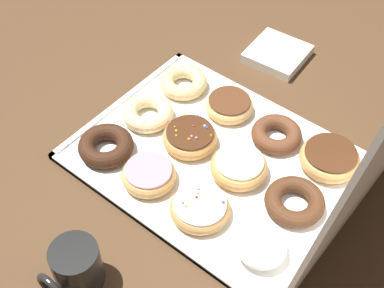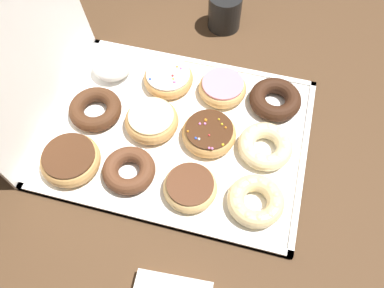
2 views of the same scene
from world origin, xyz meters
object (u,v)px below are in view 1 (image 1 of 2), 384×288
object	(u,v)px
pink_frosted_donut_5	(149,175)
chocolate_frosted_donut_9	(330,158)
powdered_filled_donut_11	(261,246)
chocolate_frosted_donut_3	(229,105)
glazed_ring_donut_7	(238,167)
sprinkle_donut_4	(191,136)
cruller_donut_1	(147,112)
cruller_donut_0	(183,82)
chocolate_cake_ring_donut_6	(276,134)
coffee_mug	(75,267)
donut_box	(215,160)
chocolate_cake_ring_donut_10	(293,203)
sprinkle_donut_8	(200,208)
napkin_stack	(277,54)
chocolate_cake_ring_donut_2	(106,146)

from	to	relation	value
pink_frosted_donut_5	chocolate_frosted_donut_9	xyz separation A→B (m)	(-0.26, 0.26, 0.00)
chocolate_frosted_donut_9	powdered_filled_donut_11	distance (m)	0.26
chocolate_frosted_donut_3	chocolate_frosted_donut_9	xyz separation A→B (m)	(-0.00, 0.25, 0.00)
pink_frosted_donut_5	glazed_ring_donut_7	bearing A→B (deg)	134.46
chocolate_frosted_donut_3	sprinkle_donut_4	bearing A→B (deg)	-2.96
cruller_donut_1	chocolate_frosted_donut_9	world-z (taller)	chocolate_frosted_donut_9
pink_frosted_donut_5	cruller_donut_0	bearing A→B (deg)	-154.49
chocolate_cake_ring_donut_6	glazed_ring_donut_7	distance (m)	0.13
pink_frosted_donut_5	glazed_ring_donut_7	world-z (taller)	glazed_ring_donut_7
cruller_donut_0	cruller_donut_1	world-z (taller)	same
cruller_donut_0	coffee_mug	xyz separation A→B (m)	(0.49, 0.17, 0.02)
cruller_donut_0	sprinkle_donut_4	distance (m)	0.17
chocolate_frosted_donut_3	chocolate_cake_ring_donut_6	bearing A→B (deg)	87.52
donut_box	powdered_filled_donut_11	distance (m)	0.23
cruller_donut_0	chocolate_cake_ring_donut_10	distance (m)	0.40
pink_frosted_donut_5	sprinkle_donut_8	size ratio (longest dim) A/B	0.95
powdered_filled_donut_11	napkin_stack	xyz separation A→B (m)	(-0.49, -0.28, -0.02)
cruller_donut_0	chocolate_cake_ring_donut_6	world-z (taller)	cruller_donut_0
chocolate_frosted_donut_3	pink_frosted_donut_5	world-z (taller)	pink_frosted_donut_5
chocolate_cake_ring_donut_6	glazed_ring_donut_7	bearing A→B (deg)	-3.78
chocolate_cake_ring_donut_2	chocolate_cake_ring_donut_10	bearing A→B (deg)	107.93
sprinkle_donut_4	chocolate_cake_ring_donut_6	world-z (taller)	sprinkle_donut_4
chocolate_frosted_donut_9	coffee_mug	world-z (taller)	coffee_mug
cruller_donut_1	sprinkle_donut_4	distance (m)	0.12
chocolate_cake_ring_donut_6	coffee_mug	xyz separation A→B (m)	(0.49, -0.09, 0.02)
donut_box	cruller_donut_1	xyz separation A→B (m)	(0.00, -0.19, 0.02)
glazed_ring_donut_7	powdered_filled_donut_11	xyz separation A→B (m)	(0.12, 0.14, 0.00)
coffee_mug	chocolate_frosted_donut_3	bearing A→B (deg)	-175.45
donut_box	coffee_mug	size ratio (longest dim) A/B	5.28
donut_box	cruller_donut_0	xyz separation A→B (m)	(-0.13, -0.19, 0.02)
chocolate_cake_ring_donut_2	sprinkle_donut_8	bearing A→B (deg)	90.29
pink_frosted_donut_5	chocolate_frosted_donut_9	distance (m)	0.37
glazed_ring_donut_7	napkin_stack	distance (m)	0.39
powdered_filled_donut_11	cruller_donut_0	bearing A→B (deg)	-122.98
powdered_filled_donut_11	sprinkle_donut_8	bearing A→B (deg)	-89.64
cruller_donut_0	chocolate_frosted_donut_3	size ratio (longest dim) A/B	1.03
cruller_donut_1	chocolate_frosted_donut_9	size ratio (longest dim) A/B	0.93
chocolate_frosted_donut_9	powdered_filled_donut_11	xyz separation A→B (m)	(0.26, 0.01, 0.00)
cruller_donut_1	chocolate_cake_ring_donut_10	distance (m)	0.38
pink_frosted_donut_5	chocolate_frosted_donut_9	size ratio (longest dim) A/B	0.89
sprinkle_donut_8	coffee_mug	xyz separation A→B (m)	(0.24, -0.08, 0.02)
cruller_donut_1	chocolate_cake_ring_donut_2	size ratio (longest dim) A/B	0.99
cruller_donut_1	chocolate_cake_ring_donut_10	size ratio (longest dim) A/B	0.98
chocolate_frosted_donut_3	powdered_filled_donut_11	xyz separation A→B (m)	(0.25, 0.26, 0.01)
glazed_ring_donut_7	cruller_donut_1	bearing A→B (deg)	-90.37
sprinkle_donut_4	chocolate_cake_ring_donut_10	size ratio (longest dim) A/B	1.00
chocolate_frosted_donut_3	napkin_stack	bearing A→B (deg)	-174.27
chocolate_cake_ring_donut_2	chocolate_cake_ring_donut_6	bearing A→B (deg)	134.42
donut_box	sprinkle_donut_4	distance (m)	0.07
donut_box	cruller_donut_1	bearing A→B (deg)	-89.60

